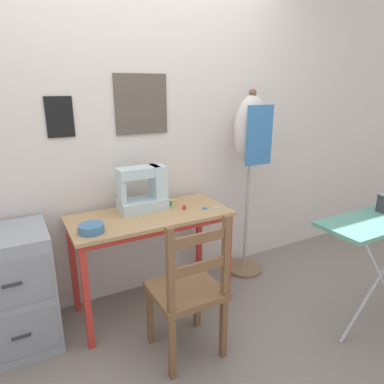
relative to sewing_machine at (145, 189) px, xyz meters
name	(u,v)px	position (x,y,z in m)	size (l,w,h in m)	color
ground_plane	(168,325)	(-0.01, -0.36, -0.89)	(14.00, 14.00, 0.00)	gray
wall_back	(131,131)	(-0.01, 0.21, 0.39)	(10.00, 0.07, 2.55)	silver
sewing_table	(152,228)	(-0.01, -0.12, -0.25)	(1.11, 0.51, 0.74)	tan
sewing_machine	(145,189)	(0.00, 0.00, 0.00)	(0.35, 0.19, 0.34)	silver
fabric_bowl	(91,228)	(-0.44, -0.23, -0.12)	(0.15, 0.15, 0.05)	teal
scissors	(209,208)	(0.41, -0.20, -0.15)	(0.15, 0.08, 0.01)	silver
thread_spool_near_machine	(170,203)	(0.19, -0.01, -0.13)	(0.04, 0.04, 0.04)	green
thread_spool_mid_table	(184,207)	(0.24, -0.14, -0.13)	(0.03, 0.03, 0.04)	red
wooden_chair	(188,292)	(0.00, -0.65, -0.45)	(0.40, 0.38, 0.92)	brown
filing_cabinet	(15,291)	(-0.90, -0.07, -0.50)	(0.45, 0.47, 0.77)	#93999E
dress_form	(250,145)	(0.91, -0.01, 0.25)	(0.32, 0.32, 1.57)	#846647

